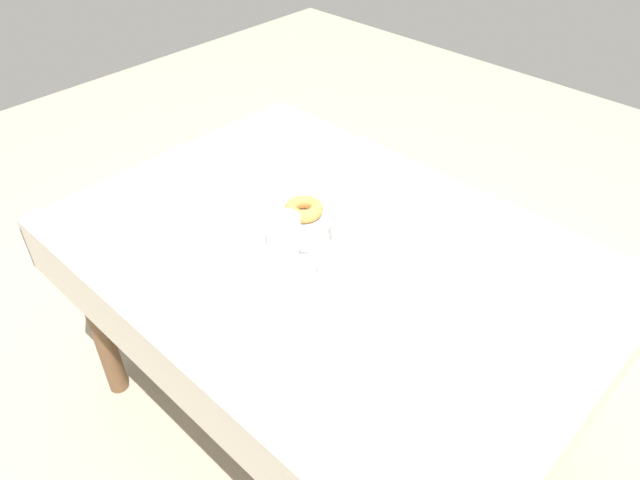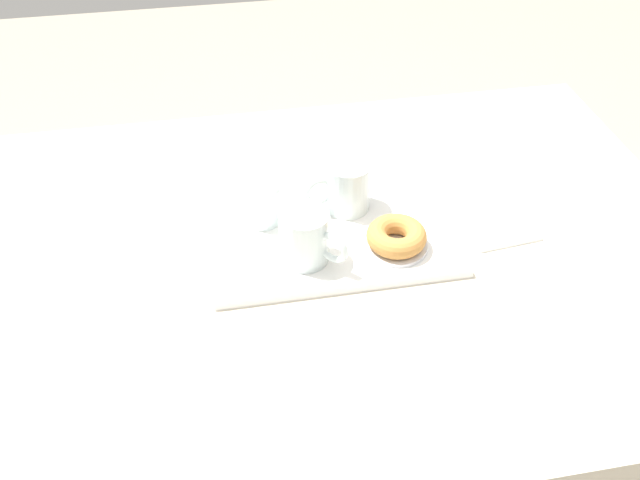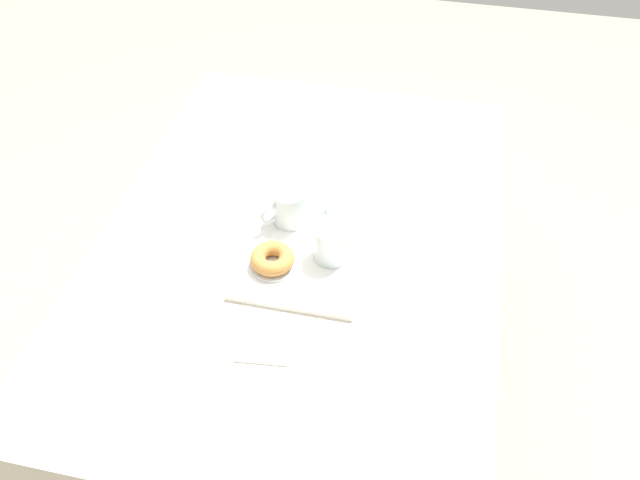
{
  "view_description": "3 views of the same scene",
  "coord_description": "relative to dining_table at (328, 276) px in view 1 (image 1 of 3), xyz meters",
  "views": [
    {
      "loc": [
        -0.8,
        0.87,
        1.7
      ],
      "look_at": [
        0.02,
        0.01,
        0.75
      ],
      "focal_mm": 33.59,
      "sensor_mm": 36.0,
      "label": 1
    },
    {
      "loc": [
        -0.17,
        -0.93,
        1.55
      ],
      "look_at": [
        -0.0,
        0.0,
        0.75
      ],
      "focal_mm": 39.72,
      "sensor_mm": 36.0,
      "label": 2
    },
    {
      "loc": [
        1.15,
        0.3,
        1.9
      ],
      "look_at": [
        0.02,
        0.06,
        0.75
      ],
      "focal_mm": 37.06,
      "sensor_mm": 36.0,
      "label": 3
    }
  ],
  "objects": [
    {
      "name": "ground_plane",
      "position": [
        0.0,
        0.0,
        -0.63
      ],
      "size": [
        6.0,
        6.0,
        0.0
      ],
      "primitive_type": "plane",
      "color": "gray"
    },
    {
      "name": "dining_table",
      "position": [
        0.0,
        0.0,
        0.0
      ],
      "size": [
        1.4,
        1.0,
        0.73
      ],
      "color": "beige",
      "rests_on": "ground"
    },
    {
      "name": "serving_tray",
      "position": [
        0.02,
        0.03,
        0.1
      ],
      "size": [
        0.44,
        0.3,
        0.02
      ],
      "primitive_type": "cube",
      "color": "white",
      "rests_on": "dining_table"
    },
    {
      "name": "tea_mug_left",
      "position": [
        -0.03,
        -0.04,
        0.16
      ],
      "size": [
        0.11,
        0.11,
        0.1
      ],
      "color": "silver",
      "rests_on": "serving_tray"
    },
    {
      "name": "tea_mug_right",
      "position": [
        0.06,
        0.09,
        0.16
      ],
      "size": [
        0.13,
        0.08,
        0.1
      ],
      "color": "silver",
      "rests_on": "serving_tray"
    },
    {
      "name": "water_glass_near",
      "position": [
        -0.09,
        0.08,
        0.15
      ],
      "size": [
        0.08,
        0.08,
        0.08
      ],
      "color": "silver",
      "rests_on": "serving_tray"
    },
    {
      "name": "donut_plate_left",
      "position": [
        0.13,
        -0.04,
        0.12
      ],
      "size": [
        0.11,
        0.11,
        0.01
      ],
      "primitive_type": "cylinder",
      "color": "silver",
      "rests_on": "serving_tray"
    },
    {
      "name": "sugar_donut_left",
      "position": [
        0.13,
        -0.04,
        0.14
      ],
      "size": [
        0.1,
        0.1,
        0.04
      ],
      "primitive_type": "torus",
      "color": "#BC7F3D",
      "rests_on": "donut_plate_left"
    },
    {
      "name": "paper_napkin",
      "position": [
        0.33,
        -0.0,
        0.1
      ],
      "size": [
        0.13,
        0.13,
        0.01
      ],
      "primitive_type": "cube",
      "rotation": [
        0.0,
        0.0,
        0.11
      ],
      "color": "white",
      "rests_on": "dining_table"
    }
  ]
}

